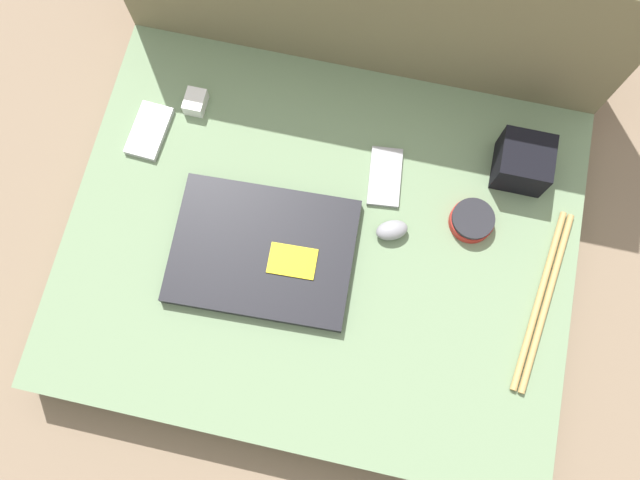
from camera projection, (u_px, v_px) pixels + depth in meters
ground_plane at (320, 256)px, 1.31m from camera, size 8.00×8.00×0.00m
couch_seat at (320, 250)px, 1.26m from camera, size 0.98×0.78×0.11m
laptop at (263, 251)px, 1.19m from camera, size 0.36×0.27×0.03m
computer_mouse at (392, 230)px, 1.20m from camera, size 0.07×0.06×0.03m
speaker_puck at (472, 220)px, 1.20m from camera, size 0.09×0.09×0.03m
phone_silver at (149, 131)px, 1.26m from camera, size 0.07×0.12×0.01m
phone_black at (385, 177)px, 1.24m from camera, size 0.08×0.13×0.01m
camera_pouch at (523, 162)px, 1.21m from camera, size 0.10×0.10×0.08m
charger_brick at (195, 102)px, 1.27m from camera, size 0.04×0.05×0.03m
drumstick_pair at (543, 300)px, 1.17m from camera, size 0.08×0.36×0.01m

